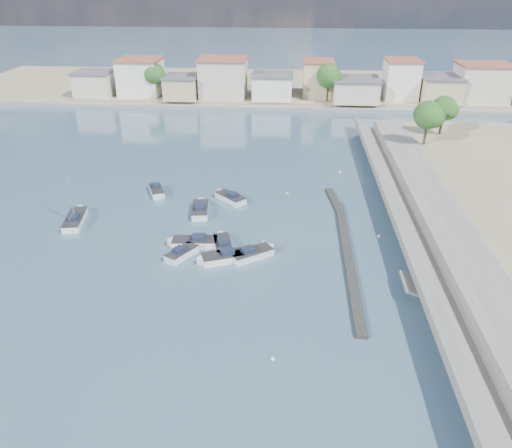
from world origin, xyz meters
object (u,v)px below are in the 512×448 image
at_px(motorboat_g, 157,192).
at_px(sailboat, 76,219).
at_px(motorboat_a, 223,245).
at_px(motorboat_d, 221,258).
at_px(motorboat_c, 192,243).
at_px(motorboat_h, 254,254).
at_px(motorboat_f, 229,198).
at_px(motorboat_b, 183,253).
at_px(motorboat_e, 200,209).

height_order(motorboat_g, sailboat, sailboat).
xyz_separation_m(motorboat_a, motorboat_d, (0.21, -2.81, -0.00)).
height_order(motorboat_a, motorboat_d, same).
relative_size(motorboat_c, motorboat_h, 1.18).
bearing_deg(motorboat_d, sailboat, 157.42).
xyz_separation_m(motorboat_d, motorboat_f, (-1.00, 15.24, 0.00)).
xyz_separation_m(motorboat_c, motorboat_g, (-7.38, 13.42, 0.00)).
bearing_deg(motorboat_b, motorboat_f, 77.96).
bearing_deg(sailboat, motorboat_h, -16.81).
height_order(motorboat_b, motorboat_h, same).
xyz_separation_m(motorboat_c, motorboat_f, (2.55, 12.22, -0.00)).
xyz_separation_m(motorboat_c, motorboat_d, (3.56, -3.02, -0.00)).
bearing_deg(motorboat_b, motorboat_g, 113.46).
height_order(motorboat_b, motorboat_e, same).
xyz_separation_m(motorboat_a, motorboat_e, (-3.95, 8.68, -0.00)).
distance_m(motorboat_g, sailboat, 11.59).
xyz_separation_m(motorboat_a, motorboat_b, (-3.90, -2.11, -0.00)).
bearing_deg(motorboat_d, motorboat_a, 94.24).
bearing_deg(motorboat_d, motorboat_g, 123.63).
relative_size(motorboat_c, motorboat_d, 1.10).
xyz_separation_m(motorboat_b, motorboat_f, (3.10, 14.54, 0.00)).
xyz_separation_m(motorboat_d, motorboat_h, (3.30, 1.11, 0.00)).
bearing_deg(motorboat_b, motorboat_a, 28.40).
xyz_separation_m(motorboat_f, sailboat, (-17.57, -7.52, 0.04)).
distance_m(motorboat_a, motorboat_f, 12.46).
bearing_deg(motorboat_a, sailboat, 165.03).
relative_size(motorboat_a, motorboat_e, 0.92).
height_order(motorboat_h, sailboat, sailboat).
relative_size(motorboat_d, sailboat, 0.56).
xyz_separation_m(motorboat_a, sailboat, (-18.36, 4.91, 0.04)).
xyz_separation_m(motorboat_g, sailboat, (-7.64, -8.72, 0.04)).
xyz_separation_m(motorboat_g, motorboat_h, (14.24, -15.33, -0.00)).
height_order(motorboat_e, sailboat, sailboat).
height_order(motorboat_b, sailboat, sailboat).
xyz_separation_m(motorboat_f, motorboat_h, (4.30, -14.13, 0.00)).
height_order(motorboat_f, motorboat_h, same).
xyz_separation_m(motorboat_h, sailboat, (-21.87, 6.61, 0.04)).
distance_m(motorboat_a, motorboat_d, 2.82).
height_order(motorboat_c, sailboat, sailboat).
relative_size(motorboat_c, motorboat_g, 1.24).
bearing_deg(motorboat_g, sailboat, -131.22).
height_order(motorboat_a, motorboat_c, same).
bearing_deg(motorboat_c, motorboat_g, 118.80).
bearing_deg(sailboat, motorboat_f, 23.18).
height_order(motorboat_c, motorboat_h, same).
relative_size(motorboat_e, motorboat_f, 1.22).
distance_m(motorboat_c, motorboat_f, 12.49).
relative_size(motorboat_e, sailboat, 0.60).
height_order(motorboat_d, sailboat, sailboat).
xyz_separation_m(motorboat_a, motorboat_h, (3.51, -1.70, -0.00)).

